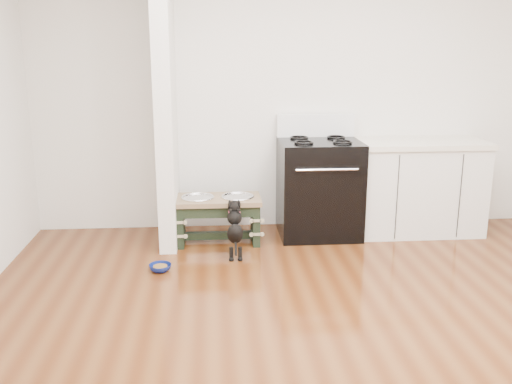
% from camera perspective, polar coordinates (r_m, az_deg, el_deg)
% --- Properties ---
extents(ground, '(5.00, 5.00, 0.00)m').
position_cam_1_polar(ground, '(3.66, 8.56, -15.14)').
color(ground, '#4A220D').
rests_on(ground, ground).
extents(room_shell, '(5.00, 5.00, 5.00)m').
position_cam_1_polar(room_shell, '(3.19, 9.67, 11.07)').
color(room_shell, silver).
rests_on(room_shell, ground).
extents(partition_wall, '(0.15, 0.80, 2.70)m').
position_cam_1_polar(partition_wall, '(5.22, -9.04, 9.41)').
color(partition_wall, silver).
rests_on(partition_wall, ground).
extents(oven_range, '(0.76, 0.69, 1.14)m').
position_cam_1_polar(oven_range, '(5.51, 6.32, 0.55)').
color(oven_range, black).
rests_on(oven_range, ground).
extents(cabinet_run, '(1.24, 0.64, 0.91)m').
position_cam_1_polar(cabinet_run, '(5.79, 15.85, 0.52)').
color(cabinet_run, silver).
rests_on(cabinet_run, ground).
extents(dog_feeder, '(0.79, 0.42, 0.45)m').
position_cam_1_polar(dog_feeder, '(5.29, -3.82, -1.87)').
color(dog_feeder, black).
rests_on(dog_feeder, ground).
extents(puppy, '(0.14, 0.41, 0.48)m').
position_cam_1_polar(puppy, '(4.96, -2.13, -3.52)').
color(puppy, black).
rests_on(puppy, ground).
extents(floor_bowl, '(0.19, 0.19, 0.06)m').
position_cam_1_polar(floor_bowl, '(4.77, -9.56, -7.47)').
color(floor_bowl, navy).
rests_on(floor_bowl, ground).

